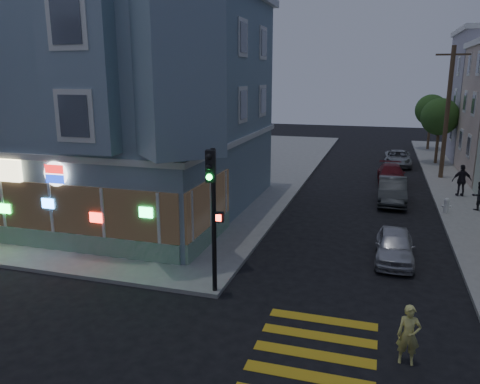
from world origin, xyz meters
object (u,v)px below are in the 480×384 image
at_px(running_child, 409,335).
at_px(pedestrian_a, 479,196).
at_px(utility_pole, 447,111).
at_px(street_tree_near, 440,117).
at_px(parked_car_a, 395,246).
at_px(fire_hydrant, 446,205).
at_px(parked_car_d, 398,158).
at_px(traffic_signal, 213,198).
at_px(street_tree_far, 431,110).
at_px(parked_car_c, 391,174).
at_px(pedestrian_b, 462,180).
at_px(parked_car_b, 392,191).

distance_m(running_child, pedestrian_a, 16.06).
relative_size(utility_pole, street_tree_near, 1.70).
xyz_separation_m(pedestrian_a, parked_car_a, (-4.40, -8.43, -0.31)).
bearing_deg(utility_pole, fire_hydrant, -94.18).
relative_size(parked_car_d, traffic_signal, 0.94).
bearing_deg(utility_pole, street_tree_far, 89.18).
bearing_deg(running_child, fire_hydrant, 79.57).
relative_size(parked_car_a, fire_hydrant, 4.41).
bearing_deg(running_child, traffic_signal, 160.09).
distance_m(parked_car_c, traffic_signal, 20.51).
relative_size(street_tree_near, pedestrian_b, 2.79).
relative_size(parked_car_b, fire_hydrant, 5.36).
xyz_separation_m(parked_car_d, fire_hydrant, (2.12, -14.07, -0.05)).
distance_m(parked_car_d, traffic_signal, 27.22).
xyz_separation_m(pedestrian_b, traffic_signal, (-9.74, -16.41, 2.30)).
relative_size(street_tree_near, traffic_signal, 1.10).
height_order(pedestrian_a, parked_car_a, pedestrian_a).
height_order(street_tree_far, fire_hydrant, street_tree_far).
height_order(street_tree_near, parked_car_d, street_tree_near).
height_order(running_child, pedestrian_b, pedestrian_b).
distance_m(running_child, parked_car_b, 16.17).
distance_m(running_child, fire_hydrant, 14.56).
distance_m(street_tree_near, fire_hydrant, 15.96).
xyz_separation_m(parked_car_c, parked_car_d, (0.58, 6.83, 0.00)).
distance_m(street_tree_near, parked_car_c, 9.66).
relative_size(street_tree_near, parked_car_c, 1.23).
relative_size(parked_car_c, fire_hydrant, 5.25).
relative_size(pedestrian_a, parked_car_c, 0.36).
bearing_deg(parked_car_d, traffic_signal, -103.32).
distance_m(utility_pole, parked_car_b, 9.40).
xyz_separation_m(pedestrian_b, parked_car_d, (-3.38, 9.91, -0.47)).
relative_size(parked_car_a, parked_car_b, 0.82).
distance_m(pedestrian_b, parked_car_c, 5.04).
xyz_separation_m(utility_pole, street_tree_far, (0.20, 14.00, -0.86)).
height_order(running_child, parked_car_c, running_child).
height_order(parked_car_a, parked_car_c, parked_car_c).
bearing_deg(traffic_signal, utility_pole, 54.01).
height_order(parked_car_c, parked_car_d, parked_car_d).
xyz_separation_m(street_tree_near, parked_car_b, (-3.60, -13.76, -3.21)).
relative_size(street_tree_far, pedestrian_b, 2.79).
distance_m(utility_pole, street_tree_far, 14.03).
bearing_deg(street_tree_near, parked_car_d, -153.55).
height_order(pedestrian_a, parked_car_d, pedestrian_a).
distance_m(parked_car_b, parked_car_d, 12.27).
distance_m(running_child, parked_car_d, 28.42).
bearing_deg(traffic_signal, parked_car_a, 27.55).
relative_size(pedestrian_a, fire_hydrant, 1.88).
bearing_deg(pedestrian_a, parked_car_d, -93.05).
height_order(utility_pole, street_tree_far, utility_pole).
relative_size(parked_car_d, fire_hydrant, 5.49).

